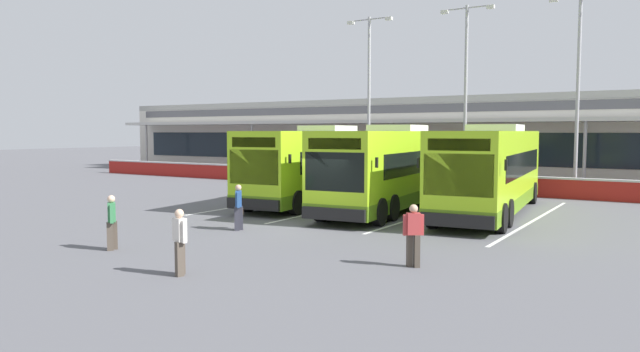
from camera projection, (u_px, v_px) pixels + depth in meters
ground_plane at (319, 227)px, 21.40m from camera, size 200.00×200.00×0.00m
terminal_building at (510, 138)px, 43.89m from camera, size 70.00×13.00×6.00m
red_barrier_wall at (454, 183)px, 33.60m from camera, size 60.00×0.40×1.10m
coach_bus_leftmost at (320, 166)px, 28.98m from camera, size 3.98×12.35×3.78m
coach_bus_left_centre at (391, 170)px, 26.16m from camera, size 3.98×12.35×3.78m
coach_bus_centre at (491, 172)px, 24.63m from camera, size 3.98×12.35×3.78m
bay_stripe_far_west at (277, 200)px, 29.81m from camera, size 0.14×13.00×0.01m
bay_stripe_west at (349, 205)px, 27.58m from camera, size 0.14×13.00×0.01m
bay_stripe_mid_west at (434, 212)px, 25.35m from camera, size 0.14×13.00×0.01m
bay_stripe_centre at (535, 220)px, 23.12m from camera, size 0.14×13.00×0.01m
pedestrian_with_handbag at (239, 206)px, 20.64m from camera, size 0.53×0.61×1.62m
pedestrian_in_dark_coat at (112, 220)px, 17.17m from camera, size 0.48×0.42×1.62m
pedestrian_child at (180, 240)px, 14.12m from camera, size 0.54×0.37×1.62m
pedestrian_near_bin at (413, 233)px, 15.01m from camera, size 0.49×0.40×1.62m
lamp_post_west at (369, 89)px, 38.81m from camera, size 3.24×0.28×11.00m
lamp_post_centre at (466, 85)px, 35.26m from camera, size 3.24×0.28×11.00m
lamp_post_east at (578, 80)px, 31.97m from camera, size 3.24×0.28×11.00m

